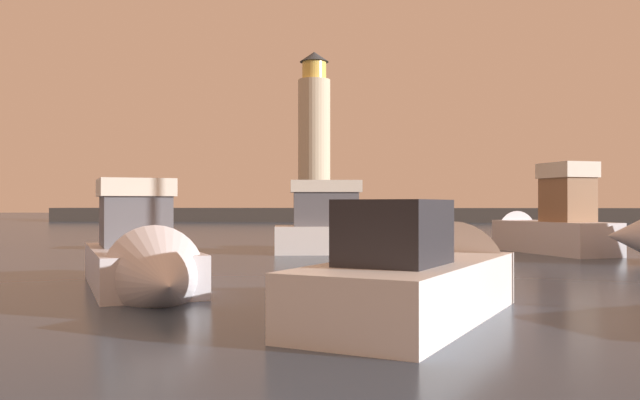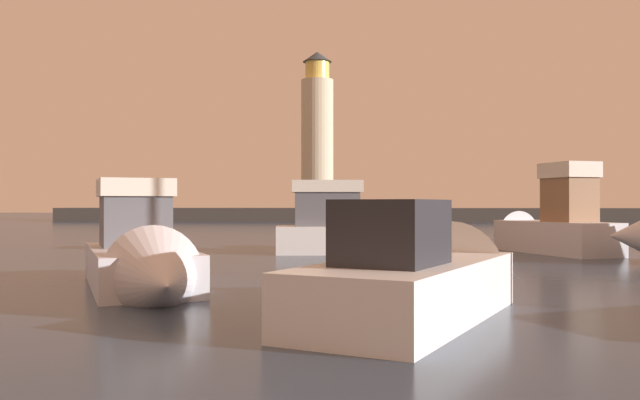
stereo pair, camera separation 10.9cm
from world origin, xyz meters
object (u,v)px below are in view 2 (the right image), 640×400
at_px(motorboat_0, 375,231).
at_px(motorboat_6, 545,226).
at_px(motorboat_2, 432,277).
at_px(motorboat_5, 144,259).
at_px(lighthouse, 317,134).

distance_m(motorboat_0, motorboat_6, 6.88).
bearing_deg(motorboat_2, motorboat_5, 163.11).
relative_size(motorboat_2, motorboat_6, 1.03).
bearing_deg(motorboat_6, lighthouse, 107.98).
xyz_separation_m(motorboat_0, motorboat_6, (6.74, 1.40, 0.15)).
xyz_separation_m(motorboat_0, motorboat_5, (-4.56, -12.34, -0.16)).
bearing_deg(motorboat_0, motorboat_5, -110.27).
distance_m(lighthouse, motorboat_6, 48.39).
bearing_deg(motorboat_5, motorboat_2, -16.89).
bearing_deg(motorboat_5, lighthouse, 93.31).
bearing_deg(motorboat_0, lighthouse, 99.68).
bearing_deg(lighthouse, motorboat_0, -80.32).
bearing_deg(motorboat_6, motorboat_2, -108.45).
distance_m(motorboat_2, motorboat_6, 16.44).
relative_size(motorboat_2, motorboat_5, 1.03).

